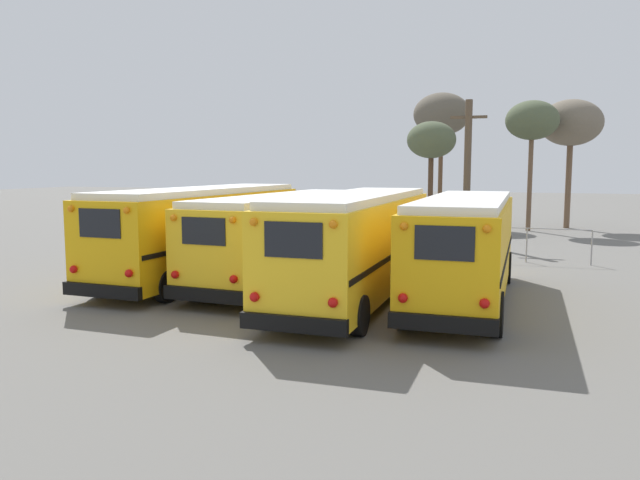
{
  "coord_description": "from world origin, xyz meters",
  "views": [
    {
      "loc": [
        6.5,
        -18.47,
        3.91
      ],
      "look_at": [
        0.0,
        0.08,
        1.58
      ],
      "focal_mm": 35.0,
      "sensor_mm": 36.0,
      "label": 1
    }
  ],
  "objects": [
    {
      "name": "ground_plane",
      "position": [
        0.0,
        0.0,
        0.0
      ],
      "size": [
        160.0,
        160.0,
        0.0
      ],
      "primitive_type": "plane",
      "color": "#66635E"
    },
    {
      "name": "school_bus_0",
      "position": [
        -4.57,
        0.75,
        1.72
      ],
      "size": [
        2.83,
        10.88,
        3.16
      ],
      "color": "#EAAA0F",
      "rests_on": "ground"
    },
    {
      "name": "school_bus_1",
      "position": [
        -1.53,
        0.96,
        1.61
      ],
      "size": [
        2.95,
        10.45,
        2.96
      ],
      "color": "yellow",
      "rests_on": "ground"
    },
    {
      "name": "school_bus_2",
      "position": [
        1.52,
        -1.03,
        1.7
      ],
      "size": [
        2.64,
        10.51,
        3.13
      ],
      "color": "yellow",
      "rests_on": "ground"
    },
    {
      "name": "school_bus_3",
      "position": [
        4.57,
        -0.45,
        1.67
      ],
      "size": [
        2.57,
        9.77,
        3.04
      ],
      "color": "#EAAA0F",
      "rests_on": "ground"
    },
    {
      "name": "utility_pole",
      "position": [
        3.07,
        13.75,
        3.7
      ],
      "size": [
        1.8,
        0.36,
        7.21
      ],
      "color": "brown",
      "rests_on": "ground"
    },
    {
      "name": "bare_tree_0",
      "position": [
        0.25,
        23.69,
        7.28
      ],
      "size": [
        3.71,
        3.71,
        8.73
      ],
      "color": "brown",
      "rests_on": "ground"
    },
    {
      "name": "bare_tree_1",
      "position": [
        8.25,
        24.06,
        6.56
      ],
      "size": [
        3.84,
        3.84,
        8.06
      ],
      "color": "brown",
      "rests_on": "ground"
    },
    {
      "name": "bare_tree_2",
      "position": [
        0.63,
        17.44,
        5.33
      ],
      "size": [
        2.78,
        2.78,
        6.45
      ],
      "color": "#473323",
      "rests_on": "ground"
    },
    {
      "name": "bare_tree_3",
      "position": [
        5.97,
        21.36,
        6.57
      ],
      "size": [
        3.13,
        3.13,
        7.82
      ],
      "color": "brown",
      "rests_on": "ground"
    },
    {
      "name": "fence_line",
      "position": [
        -0.0,
        8.18,
        0.98
      ],
      "size": [
        17.21,
        0.06,
        1.42
      ],
      "color": "#939399",
      "rests_on": "ground"
    }
  ]
}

